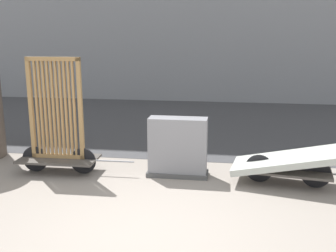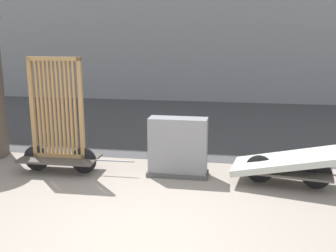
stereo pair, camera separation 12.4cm
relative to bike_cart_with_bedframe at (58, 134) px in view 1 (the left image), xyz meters
The scene contains 5 objects.
ground_plane 2.97m from the bike_cart_with_bedframe, 45.57° to the right, with size 60.00×60.00×0.00m, color gray.
road_strip 5.19m from the bike_cart_with_bedframe, 66.93° to the left, with size 56.00×7.45×0.01m.
bike_cart_with_bedframe is the anchor object (origin of this frame).
bike_cart_with_mattress 4.05m from the bike_cart_with_bedframe, ahead, with size 2.35×1.11×0.69m.
utility_cabinet 2.18m from the bike_cart_with_bedframe, ahead, with size 1.09×0.42×1.06m.
Camera 1 is at (0.98, -4.42, 2.44)m, focal length 42.00 mm.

